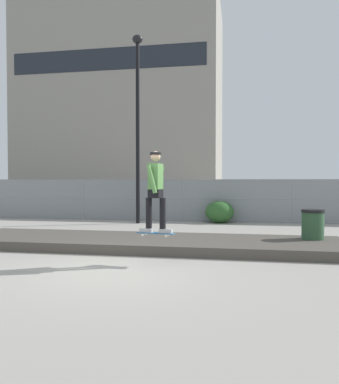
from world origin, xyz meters
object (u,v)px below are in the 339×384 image
(skater, at_px, (156,187))
(trash_bin, at_px, (313,229))
(street_lamp, at_px, (138,109))
(parked_car_near, at_px, (141,199))
(shrub_left, at_px, (220,212))
(skateboard, at_px, (156,233))

(skater, distance_m, trash_bin, 4.60)
(street_lamp, relative_size, parked_car_near, 1.73)
(parked_car_near, height_order, shrub_left, parked_car_near)
(parked_car_near, xyz_separation_m, trash_bin, (6.96, -9.02, -0.32))
(skater, distance_m, shrub_left, 8.54)
(skater, relative_size, street_lamp, 0.22)
(trash_bin, bearing_deg, skateboard, -144.52)
(skateboard, distance_m, parked_car_near, 12.08)
(skateboard, bearing_deg, skater, -26.57)
(skateboard, bearing_deg, shrub_left, 83.68)
(skateboard, height_order, parked_car_near, parked_car_near)
(skateboard, relative_size, parked_car_near, 0.18)
(parked_car_near, relative_size, trash_bin, 4.40)
(shrub_left, distance_m, trash_bin, 6.41)
(parked_car_near, xyz_separation_m, shrub_left, (4.26, -3.20, -0.37))
(street_lamp, distance_m, shrub_left, 5.52)
(skateboard, relative_size, skater, 0.48)
(street_lamp, distance_m, parked_car_near, 5.64)
(skateboard, height_order, shrub_left, shrub_left)
(skateboard, xyz_separation_m, parked_car_near, (-3.33, 11.61, 0.17))
(street_lamp, bearing_deg, trash_bin, -39.92)
(street_lamp, xyz_separation_m, parked_car_near, (-0.89, 3.94, -3.94))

